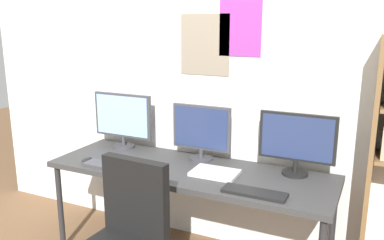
{
  "coord_description": "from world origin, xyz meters",
  "views": [
    {
      "loc": [
        1.21,
        -1.88,
        1.77
      ],
      "look_at": [
        0.0,
        0.65,
        1.09
      ],
      "focal_mm": 37.76,
      "sensor_mm": 36.0,
      "label": 1
    }
  ],
  "objects_px": {
    "keyboard_left": "(107,165)",
    "computer_mouse": "(87,160)",
    "desk": "(189,175)",
    "monitor_center": "(201,131)",
    "monitor_left": "(123,118)",
    "laptop_closed": "(215,173)",
    "keyboard_right": "(254,193)",
    "monitor_right": "(297,141)"
  },
  "relations": [
    {
      "from": "desk",
      "to": "keyboard_right",
      "type": "distance_m",
      "value": 0.61
    },
    {
      "from": "keyboard_left",
      "to": "laptop_closed",
      "type": "xyz_separation_m",
      "value": [
        0.77,
        0.2,
        0.0
      ]
    },
    {
      "from": "keyboard_left",
      "to": "computer_mouse",
      "type": "relative_size",
      "value": 3.68
    },
    {
      "from": "monitor_left",
      "to": "monitor_center",
      "type": "distance_m",
      "value": 0.72
    },
    {
      "from": "monitor_left",
      "to": "monitor_center",
      "type": "xyz_separation_m",
      "value": [
        0.72,
        -0.0,
        -0.03
      ]
    },
    {
      "from": "monitor_center",
      "to": "keyboard_left",
      "type": "relative_size",
      "value": 1.32
    },
    {
      "from": "desk",
      "to": "keyboard_left",
      "type": "bearing_deg",
      "value": -157.67
    },
    {
      "from": "monitor_center",
      "to": "keyboard_right",
      "type": "distance_m",
      "value": 0.75
    },
    {
      "from": "monitor_left",
      "to": "monitor_right",
      "type": "distance_m",
      "value": 1.43
    },
    {
      "from": "computer_mouse",
      "to": "laptop_closed",
      "type": "distance_m",
      "value": 0.99
    },
    {
      "from": "monitor_left",
      "to": "keyboard_left",
      "type": "distance_m",
      "value": 0.53
    },
    {
      "from": "monitor_left",
      "to": "computer_mouse",
      "type": "distance_m",
      "value": 0.48
    },
    {
      "from": "desk",
      "to": "monitor_center",
      "type": "height_order",
      "value": "monitor_center"
    },
    {
      "from": "monitor_left",
      "to": "monitor_center",
      "type": "bearing_deg",
      "value": -0.0
    },
    {
      "from": "monitor_left",
      "to": "laptop_closed",
      "type": "relative_size",
      "value": 1.67
    },
    {
      "from": "monitor_center",
      "to": "keyboard_left",
      "type": "height_order",
      "value": "monitor_center"
    },
    {
      "from": "keyboard_right",
      "to": "laptop_closed",
      "type": "relative_size",
      "value": 1.25
    },
    {
      "from": "monitor_left",
      "to": "computer_mouse",
      "type": "relative_size",
      "value": 5.56
    },
    {
      "from": "desk",
      "to": "monitor_center",
      "type": "relative_size",
      "value": 4.45
    },
    {
      "from": "keyboard_left",
      "to": "monitor_left",
      "type": "bearing_deg",
      "value": 109.49
    },
    {
      "from": "desk",
      "to": "laptop_closed",
      "type": "bearing_deg",
      "value": -7.79
    },
    {
      "from": "monitor_right",
      "to": "keyboard_left",
      "type": "bearing_deg",
      "value": -160.89
    },
    {
      "from": "laptop_closed",
      "to": "monitor_left",
      "type": "bearing_deg",
      "value": 164.65
    },
    {
      "from": "monitor_left",
      "to": "laptop_closed",
      "type": "xyz_separation_m",
      "value": [
        0.93,
        -0.24,
        -0.24
      ]
    },
    {
      "from": "monitor_right",
      "to": "desk",
      "type": "bearing_deg",
      "value": -163.5
    },
    {
      "from": "computer_mouse",
      "to": "keyboard_right",
      "type": "bearing_deg",
      "value": -1.18
    },
    {
      "from": "desk",
      "to": "laptop_closed",
      "type": "relative_size",
      "value": 6.48
    },
    {
      "from": "keyboard_right",
      "to": "computer_mouse",
      "type": "xyz_separation_m",
      "value": [
        -1.32,
        0.03,
        0.01
      ]
    },
    {
      "from": "desk",
      "to": "computer_mouse",
      "type": "xyz_separation_m",
      "value": [
        -0.76,
        -0.2,
        0.07
      ]
    },
    {
      "from": "keyboard_left",
      "to": "keyboard_right",
      "type": "relative_size",
      "value": 0.88
    },
    {
      "from": "keyboard_left",
      "to": "monitor_right",
      "type": "bearing_deg",
      "value": 19.11
    },
    {
      "from": "monitor_center",
      "to": "laptop_closed",
      "type": "relative_size",
      "value": 1.45
    },
    {
      "from": "keyboard_right",
      "to": "computer_mouse",
      "type": "distance_m",
      "value": 1.32
    },
    {
      "from": "monitor_right",
      "to": "keyboard_right",
      "type": "distance_m",
      "value": 0.52
    },
    {
      "from": "monitor_left",
      "to": "keyboard_left",
      "type": "xyz_separation_m",
      "value": [
        0.16,
        -0.44,
        -0.24
      ]
    },
    {
      "from": "computer_mouse",
      "to": "monitor_center",
      "type": "bearing_deg",
      "value": 28.5
    },
    {
      "from": "computer_mouse",
      "to": "keyboard_left",
      "type": "bearing_deg",
      "value": -7.64
    },
    {
      "from": "monitor_center",
      "to": "monitor_right",
      "type": "relative_size",
      "value": 0.89
    },
    {
      "from": "monitor_center",
      "to": "keyboard_right",
      "type": "bearing_deg",
      "value": -38.3
    },
    {
      "from": "monitor_center",
      "to": "monitor_right",
      "type": "xyz_separation_m",
      "value": [
        0.72,
        0.0,
        0.01
      ]
    },
    {
      "from": "keyboard_right",
      "to": "monitor_left",
      "type": "bearing_deg",
      "value": 160.89
    },
    {
      "from": "keyboard_left",
      "to": "computer_mouse",
      "type": "bearing_deg",
      "value": 172.36
    }
  ]
}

